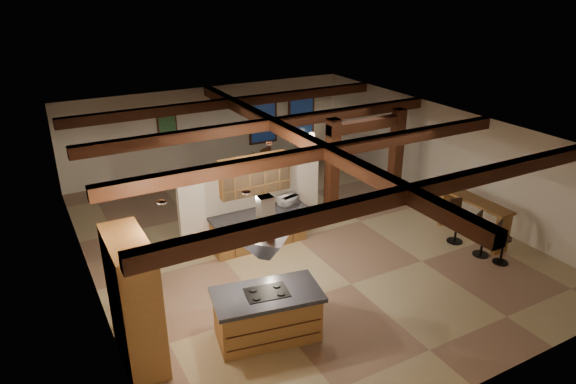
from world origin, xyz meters
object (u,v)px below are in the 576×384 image
object	(u,v)px
kitchen_island	(267,314)
sofa	(298,155)
dining_table	(264,189)
bar_counter	(474,212)

from	to	relation	value
kitchen_island	sofa	world-z (taller)	kitchen_island
kitchen_island	sofa	xyz separation A→B (m)	(5.41, 8.30, -0.23)
dining_table	sofa	xyz separation A→B (m)	(2.58, 2.42, -0.04)
sofa	bar_counter	bearing A→B (deg)	82.69
sofa	dining_table	bearing A→B (deg)	27.75
dining_table	bar_counter	bearing A→B (deg)	-70.31
kitchen_island	bar_counter	world-z (taller)	bar_counter
dining_table	bar_counter	xyz separation A→B (m)	(3.62, -4.87, 0.42)
dining_table	sofa	distance (m)	3.53
kitchen_island	dining_table	bearing A→B (deg)	64.27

